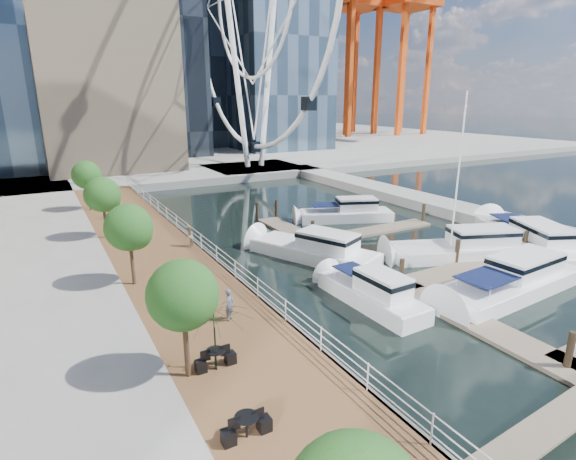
{
  "coord_description": "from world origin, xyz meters",
  "views": [
    {
      "loc": [
        -15.32,
        -10.62,
        11.01
      ],
      "look_at": [
        -1.93,
        13.18,
        3.0
      ],
      "focal_mm": 28.0,
      "sensor_mm": 36.0,
      "label": 1
    }
  ],
  "objects": [
    {
      "name": "pedestrian_mid",
      "position": [
        -6.65,
        18.89,
        1.75
      ],
      "size": [
        0.84,
        0.91,
        1.5
      ],
      "primitive_type": "imported",
      "rotation": [
        0.0,
        0.0,
        -2.05
      ],
      "color": "gray",
      "rests_on": "boardwalk"
    },
    {
      "name": "street_trees",
      "position": [
        -11.4,
        14.0,
        4.29
      ],
      "size": [
        2.6,
        42.6,
        4.6
      ],
      "color": "#3F2B1C",
      "rests_on": "ground"
    },
    {
      "name": "port_cranes",
      "position": [
        67.67,
        95.67,
        20.0
      ],
      "size": [
        40.0,
        52.0,
        38.0
      ],
      "color": "#D84C14",
      "rests_on": "ground"
    },
    {
      "name": "cafe_seating",
      "position": [
        -10.71,
        -1.22,
        2.2
      ],
      "size": [
        4.09,
        14.91,
        2.67
      ],
      "color": "#0F3717",
      "rests_on": "ground"
    },
    {
      "name": "yacht_foreground",
      "position": [
        7.99,
        4.2,
        0.0
      ],
      "size": [
        12.04,
        3.94,
        2.15
      ],
      "primitive_type": null,
      "rotation": [
        0.0,
        0.0,
        1.64
      ],
      "color": "white",
      "rests_on": "ground"
    },
    {
      "name": "railing",
      "position": [
        -6.1,
        15.0,
        1.52
      ],
      "size": [
        0.1,
        60.0,
        1.05
      ],
      "primitive_type": null,
      "color": "white",
      "rests_on": "boardwalk"
    },
    {
      "name": "breakwater",
      "position": [
        20.0,
        20.0,
        0.5
      ],
      "size": [
        4.0,
        60.0,
        1.0
      ],
      "primitive_type": "cube",
      "color": "gray",
      "rests_on": "ground"
    },
    {
      "name": "boardwalk",
      "position": [
        -9.0,
        15.0,
        0.5
      ],
      "size": [
        6.0,
        60.0,
        1.0
      ],
      "primitive_type": "cube",
      "color": "brown",
      "rests_on": "ground"
    },
    {
      "name": "seawall",
      "position": [
        -6.0,
        15.0,
        0.5
      ],
      "size": [
        0.25,
        60.0,
        1.0
      ],
      "primitive_type": "cube",
      "color": "#595954",
      "rests_on": "ground"
    },
    {
      "name": "floating_docks",
      "position": [
        7.97,
        9.98,
        0.49
      ],
      "size": [
        16.0,
        34.0,
        2.6
      ],
      "color": "#6D6051",
      "rests_on": "ground"
    },
    {
      "name": "moored_yachts",
      "position": [
        9.78,
        10.07,
        0.0
      ],
      "size": [
        23.71,
        32.4,
        11.5
      ],
      "color": "silver",
      "rests_on": "ground"
    },
    {
      "name": "ground",
      "position": [
        0.0,
        0.0,
        0.0
      ],
      "size": [
        520.0,
        520.0,
        0.0
      ],
      "primitive_type": "plane",
      "color": "black",
      "rests_on": "ground"
    },
    {
      "name": "land_far",
      "position": [
        0.0,
        102.0,
        0.5
      ],
      "size": [
        200.0,
        114.0,
        1.0
      ],
      "primitive_type": "cube",
      "color": "gray",
      "rests_on": "ground"
    },
    {
      "name": "pedestrian_far",
      "position": [
        -10.12,
        29.5,
        1.8
      ],
      "size": [
        1.01,
        0.76,
        1.59
      ],
      "primitive_type": "imported",
      "rotation": [
        0.0,
        0.0,
        2.69
      ],
      "color": "#2F343B",
      "rests_on": "boardwalk"
    },
    {
      "name": "pedestrian_near",
      "position": [
        -8.33,
        7.37,
        1.77
      ],
      "size": [
        0.66,
        0.66,
        1.55
      ],
      "primitive_type": "imported",
      "rotation": [
        0.0,
        0.0,
        0.78
      ],
      "color": "#52566E",
      "rests_on": "boardwalk"
    },
    {
      "name": "pier",
      "position": [
        14.0,
        52.0,
        0.5
      ],
      "size": [
        14.0,
        12.0,
        1.0
      ],
      "primitive_type": "cube",
      "color": "gray",
      "rests_on": "ground"
    }
  ]
}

